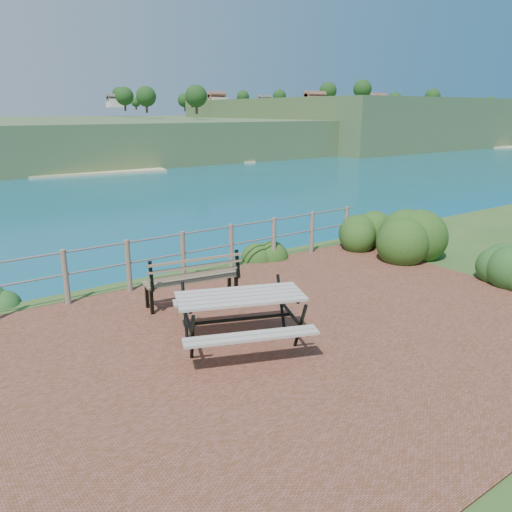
% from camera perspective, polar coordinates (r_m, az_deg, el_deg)
% --- Properties ---
extents(ground, '(10.00, 7.00, 0.12)m').
position_cam_1_polar(ground, '(7.66, 3.67, -9.47)').
color(ground, brown).
rests_on(ground, ground).
extents(safety_railing, '(9.40, 0.10, 1.00)m').
position_cam_1_polar(safety_railing, '(10.10, -8.35, 0.32)').
color(safety_railing, '#6B5B4C').
rests_on(safety_railing, ground).
extents(distant_bay, '(290.00, 232.36, 24.00)m').
position_cam_1_polar(distant_bay, '(273.40, 5.07, 15.25)').
color(distant_bay, '#35542A').
rests_on(distant_bay, ground).
extents(picnic_table, '(1.96, 1.48, 0.77)m').
position_cam_1_polar(picnic_table, '(7.27, -1.79, -6.65)').
color(picnic_table, '#9A958A').
rests_on(picnic_table, ground).
extents(park_bench, '(1.72, 0.69, 0.95)m').
position_cam_1_polar(park_bench, '(8.80, -7.36, -1.72)').
color(park_bench, brown).
rests_on(park_bench, ground).
extents(shrub_right_front, '(1.62, 1.62, 2.29)m').
position_cam_1_polar(shrub_right_front, '(12.37, 15.53, 0.10)').
color(shrub_right_front, '#1C3D12').
rests_on(shrub_right_front, ground).
extents(shrub_right_back, '(1.07, 1.07, 1.53)m').
position_cam_1_polar(shrub_right_back, '(11.29, 27.13, -2.67)').
color(shrub_right_back, '#1F4B1C').
rests_on(shrub_right_back, ground).
extents(shrub_right_edge, '(1.15, 1.15, 1.64)m').
position_cam_1_polar(shrub_right_edge, '(12.98, 11.89, 1.11)').
color(shrub_right_edge, '#1C3D12').
rests_on(shrub_right_edge, ground).
extents(shrub_lip_east, '(0.89, 0.89, 0.67)m').
position_cam_1_polar(shrub_lip_east, '(11.81, 0.65, -0.05)').
color(shrub_lip_east, '#1C3D12').
rests_on(shrub_lip_east, ground).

